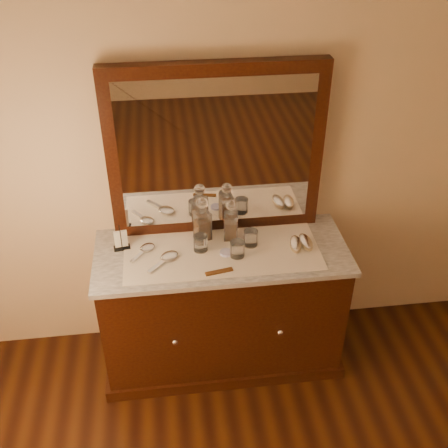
{
  "coord_description": "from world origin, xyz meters",
  "views": [
    {
      "loc": [
        -0.29,
        -0.42,
        2.67
      ],
      "look_at": [
        0.0,
        1.85,
        1.1
      ],
      "focal_mm": 42.52,
      "sensor_mm": 36.0,
      "label": 1
    }
  ],
  "objects": [
    {
      "name": "comb",
      "position": [
        -0.04,
        1.76,
        0.86
      ],
      "size": [
        0.15,
        0.06,
        0.01
      ],
      "primitive_type": "cube",
      "rotation": [
        0.0,
        0.0,
        0.19
      ],
      "color": "brown",
      "rests_on": "lace_runner"
    },
    {
      "name": "hand_mirror_inner",
      "position": [
        -0.31,
        1.91,
        0.86
      ],
      "size": [
        0.2,
        0.21,
        0.02
      ],
      "color": "silver",
      "rests_on": "lace_runner"
    },
    {
      "name": "mirror_glass",
      "position": [
        0.0,
        2.17,
        1.35
      ],
      "size": [
        1.06,
        0.01,
        0.86
      ],
      "primitive_type": "cube",
      "color": "white",
      "rests_on": "marble_top"
    },
    {
      "name": "brush_far",
      "position": [
        0.48,
        1.94,
        0.87
      ],
      "size": [
        0.08,
        0.15,
        0.04
      ],
      "color": "tan",
      "rests_on": "lace_runner"
    },
    {
      "name": "tumblers",
      "position": [
        0.04,
        1.95,
        0.9
      ],
      "size": [
        0.37,
        0.18,
        0.09
      ],
      "color": "white",
      "rests_on": "lace_runner"
    },
    {
      "name": "napkin_rack",
      "position": [
        -0.56,
        2.05,
        0.91
      ],
      "size": [
        0.1,
        0.07,
        0.14
      ],
      "color": "black",
      "rests_on": "marble_top"
    },
    {
      "name": "knob_left",
      "position": [
        -0.3,
        1.67,
        0.45
      ],
      "size": [
        0.04,
        0.04,
        0.04
      ],
      "primitive_type": "sphere",
      "color": "silver",
      "rests_on": "dresser_cabinet"
    },
    {
      "name": "knob_right",
      "position": [
        0.3,
        1.67,
        0.45
      ],
      "size": [
        0.04,
        0.04,
        0.04
      ],
      "primitive_type": "sphere",
      "color": "silver",
      "rests_on": "dresser_cabinet"
    },
    {
      "name": "mirror_frame",
      "position": [
        0.0,
        2.2,
        1.35
      ],
      "size": [
        1.2,
        0.08,
        1.0
      ],
      "primitive_type": "cube",
      "color": "black",
      "rests_on": "marble_top"
    },
    {
      "name": "marble_top",
      "position": [
        0.0,
        1.96,
        0.83
      ],
      "size": [
        1.44,
        0.59,
        0.03
      ],
      "primitive_type": "cube",
      "color": "silver",
      "rests_on": "dresser_cabinet"
    },
    {
      "name": "decanter_left",
      "position": [
        -0.1,
        2.09,
        0.96
      ],
      "size": [
        0.11,
        0.11,
        0.28
      ],
      "color": "#935115",
      "rests_on": "lace_runner"
    },
    {
      "name": "dresser_plinth",
      "position": [
        0.0,
        1.96,
        0.04
      ],
      "size": [
        1.46,
        0.59,
        0.08
      ],
      "primitive_type": "cube",
      "color": "black",
      "rests_on": "floor"
    },
    {
      "name": "hand_mirror_outer",
      "position": [
        -0.43,
        2.01,
        0.86
      ],
      "size": [
        0.16,
        0.19,
        0.02
      ],
      "color": "silver",
      "rests_on": "lace_runner"
    },
    {
      "name": "dresser_cabinet",
      "position": [
        0.0,
        1.96,
        0.41
      ],
      "size": [
        1.4,
        0.55,
        0.82
      ],
      "primitive_type": "cube",
      "color": "black",
      "rests_on": "floor"
    },
    {
      "name": "lace_runner",
      "position": [
        0.0,
        1.94,
        0.85
      ],
      "size": [
        1.1,
        0.45,
        0.0
      ],
      "primitive_type": "cube",
      "color": "white",
      "rests_on": "marble_top"
    },
    {
      "name": "brush_near",
      "position": [
        0.42,
        1.93,
        0.87
      ],
      "size": [
        0.09,
        0.16,
        0.04
      ],
      "color": "tan",
      "rests_on": "lace_runner"
    },
    {
      "name": "pin_dish",
      "position": [
        0.02,
        1.92,
        0.86
      ],
      "size": [
        0.1,
        0.1,
        0.01
      ],
      "primitive_type": "cylinder",
      "rotation": [
        0.0,
        0.0,
        0.37
      ],
      "color": "white",
      "rests_on": "lace_runner"
    },
    {
      "name": "decanter_right",
      "position": [
        0.07,
        2.07,
        0.95
      ],
      "size": [
        0.09,
        0.09,
        0.26
      ],
      "color": "#935115",
      "rests_on": "lace_runner"
    }
  ]
}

